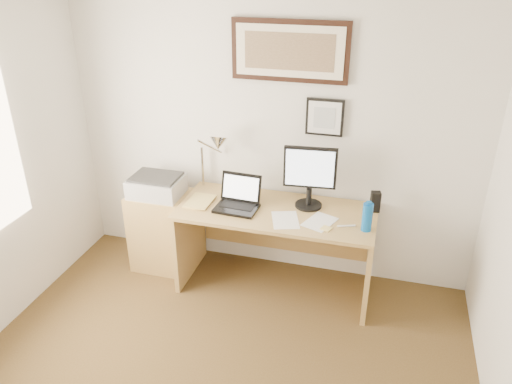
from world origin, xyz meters
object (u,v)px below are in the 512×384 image
(side_cabinet, at_px, (162,230))
(book, at_px, (189,200))
(printer, at_px, (157,186))
(desk, at_px, (278,230))
(lcd_monitor, at_px, (310,174))
(water_bottle, at_px, (367,217))
(laptop, at_px, (238,201))

(side_cabinet, xyz_separation_m, book, (0.33, -0.09, 0.40))
(printer, bearing_deg, side_cabinet, 88.05)
(book, height_order, desk, book)
(side_cabinet, height_order, lcd_monitor, lcd_monitor)
(water_bottle, bearing_deg, book, 176.51)
(side_cabinet, distance_m, desk, 1.08)
(book, xyz_separation_m, printer, (-0.33, 0.08, 0.06))
(book, distance_m, printer, 0.34)
(side_cabinet, xyz_separation_m, desk, (1.07, 0.04, 0.15))
(laptop, distance_m, printer, 0.76)
(desk, xyz_separation_m, lcd_monitor, (0.24, 0.04, 0.53))
(desk, bearing_deg, lcd_monitor, 9.54)
(water_bottle, xyz_separation_m, lcd_monitor, (-0.48, 0.26, 0.18))
(water_bottle, bearing_deg, laptop, 174.63)
(side_cabinet, height_order, desk, desk)
(book, relative_size, lcd_monitor, 0.53)
(book, bearing_deg, water_bottle, -3.49)
(side_cabinet, bearing_deg, water_bottle, -5.77)
(water_bottle, relative_size, laptop, 0.62)
(lcd_monitor, bearing_deg, laptop, -163.92)
(water_bottle, xyz_separation_m, book, (-1.47, 0.09, -0.10))
(side_cabinet, height_order, laptop, laptop)
(water_bottle, xyz_separation_m, desk, (-0.72, 0.22, -0.35))
(side_cabinet, bearing_deg, laptop, -6.31)
(book, relative_size, printer, 0.62)
(side_cabinet, xyz_separation_m, printer, (-0.00, -0.02, 0.45))
(book, distance_m, laptop, 0.43)
(water_bottle, height_order, book, water_bottle)
(water_bottle, bearing_deg, desk, 163.35)
(laptop, bearing_deg, water_bottle, -5.37)
(desk, distance_m, laptop, 0.45)
(water_bottle, distance_m, printer, 1.80)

